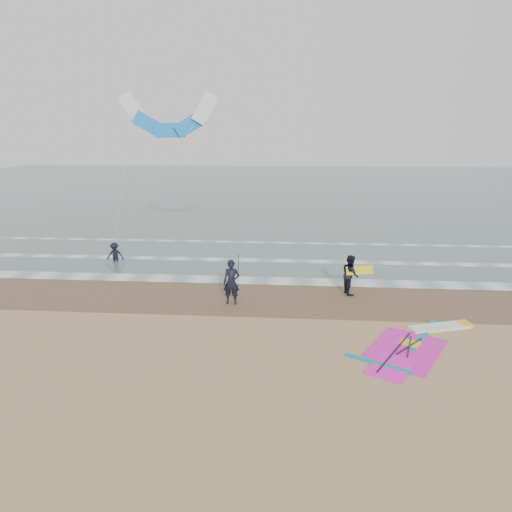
# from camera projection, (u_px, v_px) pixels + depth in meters

# --- Properties ---
(ground) EXTENTS (120.00, 120.00, 0.00)m
(ground) POSITION_uv_depth(u_px,v_px,m) (277.00, 359.00, 15.22)
(ground) COLOR tan
(ground) RESTS_ON ground
(sea_water) EXTENTS (120.00, 80.00, 0.02)m
(sea_water) POSITION_uv_depth(u_px,v_px,m) (289.00, 188.00, 61.38)
(sea_water) COLOR #47605E
(sea_water) RESTS_ON ground
(wet_sand_band) EXTENTS (120.00, 5.00, 0.01)m
(wet_sand_band) POSITION_uv_depth(u_px,v_px,m) (281.00, 297.00, 20.99)
(wet_sand_band) COLOR brown
(wet_sand_band) RESTS_ON ground
(foam_waterline) EXTENTS (120.00, 9.15, 0.02)m
(foam_waterline) POSITION_uv_depth(u_px,v_px,m) (283.00, 268.00, 25.25)
(foam_waterline) COLOR white
(foam_waterline) RESTS_ON ground
(windsurf_rig) EXTENTS (5.28, 5.00, 0.13)m
(windsurf_rig) POSITION_uv_depth(u_px,v_px,m) (416.00, 343.00, 16.29)
(windsurf_rig) COLOR white
(windsurf_rig) RESTS_ON ground
(person_standing) EXTENTS (0.76, 0.52, 2.00)m
(person_standing) POSITION_uv_depth(u_px,v_px,m) (231.00, 282.00, 19.90)
(person_standing) COLOR black
(person_standing) RESTS_ON ground
(person_walking) EXTENTS (0.88, 1.03, 1.86)m
(person_walking) POSITION_uv_depth(u_px,v_px,m) (350.00, 275.00, 21.19)
(person_walking) COLOR black
(person_walking) RESTS_ON ground
(person_wading) EXTENTS (1.02, 0.65, 1.50)m
(person_wading) POSITION_uv_depth(u_px,v_px,m) (115.00, 249.00, 26.41)
(person_wading) COLOR black
(person_wading) RESTS_ON ground
(held_pole) EXTENTS (0.17, 0.86, 1.82)m
(held_pole) POSITION_uv_depth(u_px,v_px,m) (238.00, 272.00, 19.75)
(held_pole) COLOR black
(held_pole) RESTS_ON ground
(carried_kiteboard) EXTENTS (1.30, 0.51, 0.39)m
(carried_kiteboard) POSITION_uv_depth(u_px,v_px,m) (360.00, 270.00, 21.00)
(carried_kiteboard) COLOR yellow
(carried_kiteboard) RESTS_ON ground
(surf_kite) EXTENTS (5.94, 2.50, 8.67)m
(surf_kite) POSITION_uv_depth(u_px,v_px,m) (169.00, 120.00, 26.36)
(surf_kite) COLOR white
(surf_kite) RESTS_ON ground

